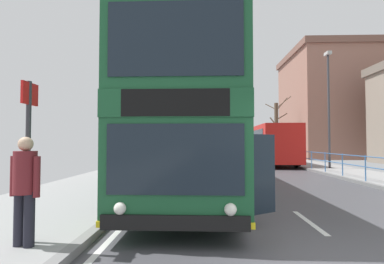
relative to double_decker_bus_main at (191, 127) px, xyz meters
name	(u,v)px	position (x,y,z in m)	size (l,w,h in m)	color
double_decker_bus_main	(191,127)	(0.00, 0.00, 0.00)	(3.23, 11.47, 4.30)	#19512D
background_bus_far_lane	(268,144)	(5.75, 14.24, -0.61)	(2.80, 10.87, 3.00)	red
pedestrian_railing_far_kerb	(365,164)	(7.15, 2.29, -1.40)	(0.05, 24.59, 1.07)	#386BA8
pedestrian_companion	(25,185)	(-2.34, -5.90, -1.18)	(0.55, 0.41, 1.67)	black
bus_stop_sign_near	(28,142)	(-2.42, -5.70, -0.53)	(0.08, 0.44, 2.57)	#2D2D33
street_lamp_far_side	(329,100)	(8.40, 8.80, 2.17)	(0.28, 0.60, 7.37)	#38383D
bare_tree_far_01	(277,129)	(8.58, 22.90, 1.01)	(2.57, 1.46, 6.69)	#4C3D2D
background_building_01	(342,104)	(17.08, 25.95, 4.07)	(12.52, 11.89, 12.60)	#936656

